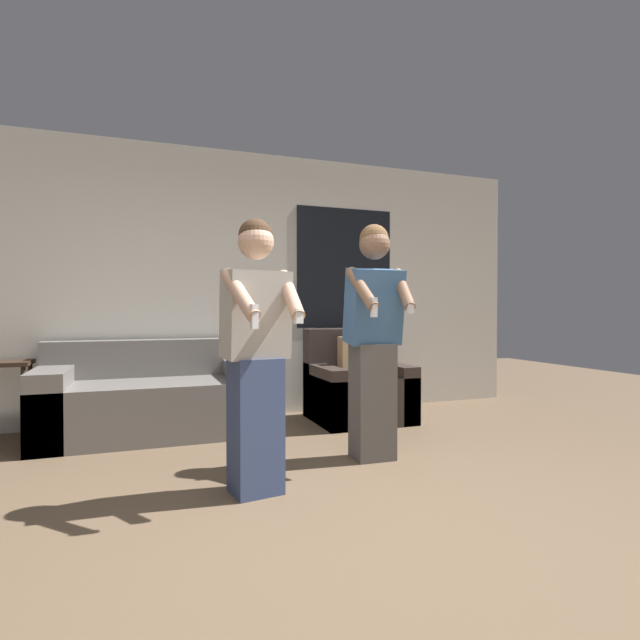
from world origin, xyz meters
name	(u,v)px	position (x,y,z in m)	size (l,w,h in m)	color
ground_plane	(338,545)	(0.00, 0.00, 0.00)	(14.00, 14.00, 0.00)	brown
wall_back	(230,284)	(0.02, 2.97, 1.35)	(6.65, 0.07, 2.70)	beige
couch	(153,400)	(-0.75, 2.48, 0.30)	(1.84, 0.90, 0.81)	slate
armchair	(357,388)	(1.18, 2.38, 0.31)	(0.90, 0.81, 0.89)	#332823
person_left	(256,353)	(-0.21, 0.78, 0.84)	(0.44, 0.51, 1.63)	#384770
person_right	(374,338)	(0.74, 1.15, 0.88)	(0.45, 0.49, 1.71)	#56514C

